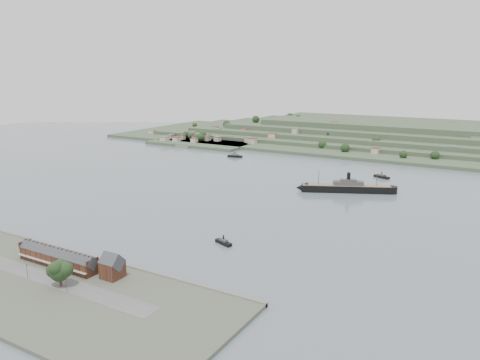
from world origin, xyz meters
The scene contains 10 objects.
ground centered at (0.00, 0.00, 0.00)m, with size 1400.00×1400.00×0.00m, color slate.
near_shore centered at (0.00, -186.75, 1.01)m, with size 220.00×80.00×2.60m.
terrace_row centered at (-10.00, -168.02, 6.84)m, with size 55.60×9.80×11.07m.
gabled_building centered at (27.50, -164.00, 8.19)m, with size 10.40×10.18×14.09m.
far_peninsula centered at (27.91, 393.10, 11.88)m, with size 760.00×309.00×30.00m.
steamship centered at (73.60, 76.04, 4.01)m, with size 85.11×45.36×21.74m.
tugboat centered at (49.15, -89.84, 1.47)m, with size 13.83×8.11×6.04m.
ferry_west centered at (-101.12, 176.83, 1.70)m, with size 19.51×9.13×7.06m.
ferry_east centered at (89.36, 151.38, 1.56)m, with size 17.69×11.35×6.46m.
fig_tree centered at (12.54, -184.77, 10.66)m, with size 12.71×11.01×14.18m.
Camera 1 is at (198.54, -326.02, 107.27)m, focal length 35.00 mm.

